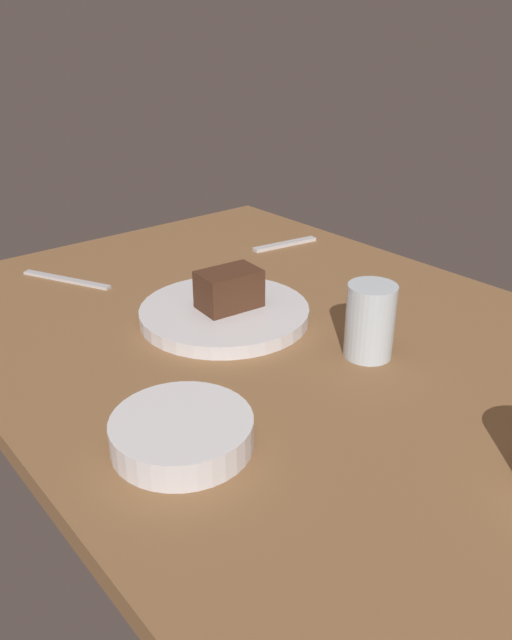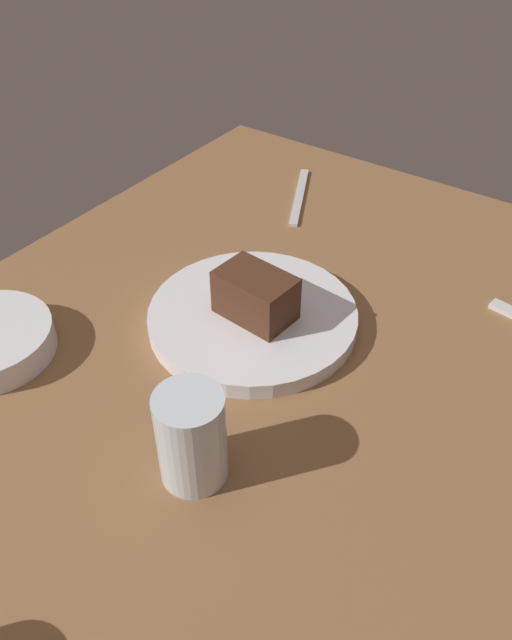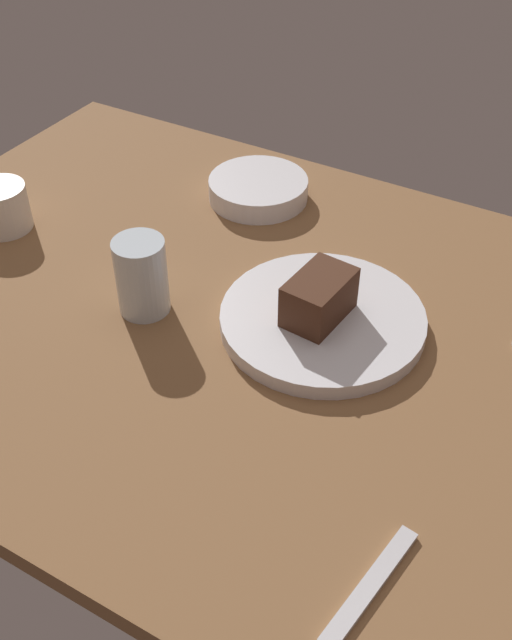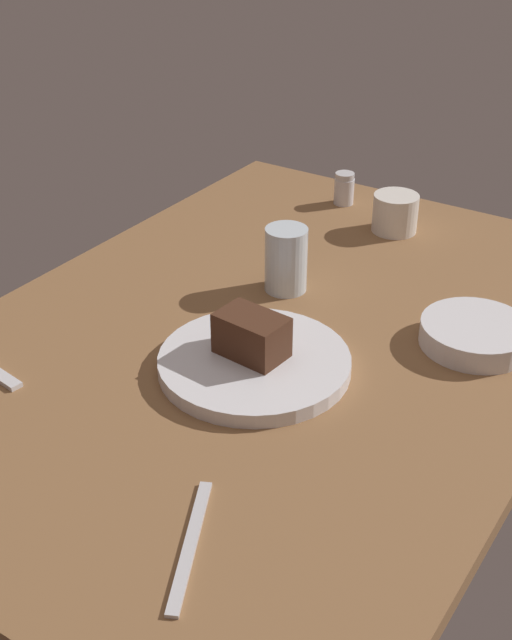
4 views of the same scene
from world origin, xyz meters
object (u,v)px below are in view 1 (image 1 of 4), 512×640
(dessert_plate, at_px, (224,313))
(water_glass, at_px, (370,321))
(side_bowl, at_px, (182,432))
(butter_knife, at_px, (66,280))
(chocolate_cake_slice, at_px, (229,289))
(dessert_spoon, at_px, (285,244))

(dessert_plate, xyz_separation_m, water_glass, (-0.22, -0.09, 0.04))
(dessert_plate, relative_size, water_glass, 2.51)
(dessert_plate, xyz_separation_m, side_bowl, (-0.23, 0.23, 0.01))
(water_glass, height_order, butter_knife, water_glass)
(chocolate_cake_slice, bearing_deg, dessert_plate, 61.49)
(chocolate_cake_slice, xyz_separation_m, butter_knife, (0.32, 0.13, -0.05))
(chocolate_cake_slice, height_order, butter_knife, chocolate_cake_slice)
(dessert_plate, height_order, water_glass, water_glass)
(water_glass, distance_m, dessert_spoon, 0.49)
(side_bowl, bearing_deg, water_glass, -88.82)
(dessert_plate, bearing_deg, dessert_spoon, -57.04)
(chocolate_cake_slice, bearing_deg, dessert_spoon, -55.92)
(side_bowl, xyz_separation_m, butter_knife, (0.54, -0.11, -0.01))
(side_bowl, height_order, butter_knife, side_bowl)
(dessert_spoon, height_order, butter_knife, dessert_spoon)
(dessert_plate, height_order, butter_knife, dessert_plate)
(water_glass, xyz_separation_m, dessert_spoon, (0.43, -0.23, -0.05))
(water_glass, xyz_separation_m, butter_knife, (0.54, 0.21, -0.05))
(side_bowl, bearing_deg, butter_knife, -11.22)
(dessert_plate, xyz_separation_m, dessert_spoon, (0.20, -0.32, -0.01))
(dessert_plate, relative_size, chocolate_cake_slice, 2.83)
(water_glass, relative_size, butter_knife, 0.57)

